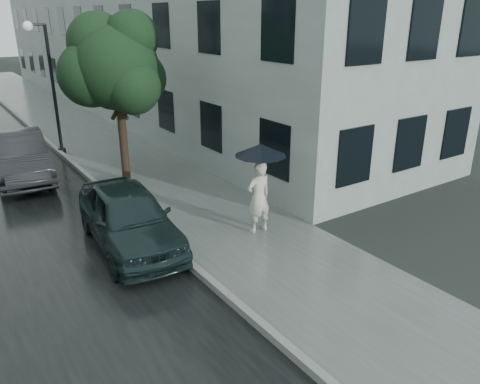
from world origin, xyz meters
TOP-DOWN VIEW (x-y plane):
  - ground at (0.00, 0.00)m, footprint 120.00×120.00m
  - sidewalk at (0.25, 12.00)m, footprint 3.50×60.00m
  - kerb_near at (-1.57, 12.00)m, footprint 0.15×60.00m
  - building_near at (5.47, 19.50)m, footprint 7.02×36.00m
  - pedestrian at (0.65, 2.00)m, footprint 0.65×0.43m
  - umbrella at (0.69, 2.01)m, footprint 1.24×1.24m
  - street_tree at (-0.60, 7.46)m, footprint 3.25×2.95m
  - lamp_post at (-1.61, 11.76)m, footprint 0.85×0.32m
  - car_near at (-2.20, 3.06)m, footprint 1.99×4.22m
  - car_far at (-3.30, 9.48)m, footprint 1.90×4.57m

SIDE VIEW (x-z plane):
  - ground at x=0.00m, z-range 0.00..0.00m
  - sidewalk at x=0.25m, z-range 0.00..0.01m
  - kerb_near at x=-1.57m, z-range 0.00..0.15m
  - car_near at x=-2.20m, z-range 0.01..1.40m
  - car_far at x=-3.30m, z-range 0.01..1.48m
  - pedestrian at x=0.65m, z-range 0.01..1.78m
  - umbrella at x=0.69m, z-range 1.40..2.71m
  - lamp_post at x=-1.61m, z-range 0.36..5.11m
  - street_tree at x=-0.60m, z-range 0.97..6.10m
  - building_near at x=5.47m, z-range 0.00..9.00m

